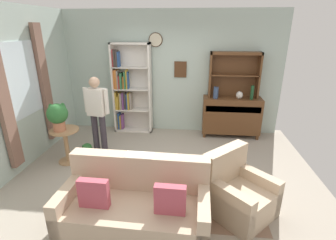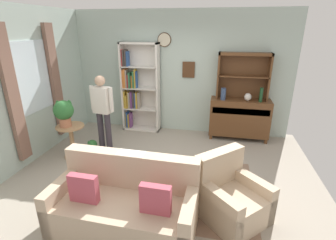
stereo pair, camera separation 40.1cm
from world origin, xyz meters
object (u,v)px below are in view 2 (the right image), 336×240
at_px(sideboard_hutch, 244,70).
at_px(potted_plant_large, 64,112).
at_px(bookshelf, 137,89).
at_px(vase_tall, 223,94).
at_px(potted_plant_small, 92,145).
at_px(person_reading, 102,108).
at_px(armchair_floral, 231,198).
at_px(plant_stand, 72,138).
at_px(couch_floral, 126,204).
at_px(bottle_wine, 261,95).
at_px(sideboard, 239,117).
at_px(coffee_table, 148,169).
at_px(vase_round, 248,97).
at_px(book_stack, 140,159).

xyz_separation_m(sideboard_hutch, potted_plant_large, (-3.27, -1.73, -0.61)).
bearing_deg(bookshelf, vase_tall, -4.61).
bearing_deg(potted_plant_small, person_reading, 36.43).
height_order(armchair_floral, plant_stand, armchair_floral).
bearing_deg(potted_plant_small, couch_floral, -51.82).
distance_m(vase_tall, bottle_wine, 0.78).
bearing_deg(vase_tall, armchair_floral, -86.49).
distance_m(sideboard, bottle_wine, 0.69).
xyz_separation_m(vase_tall, armchair_floral, (0.16, -2.59, -0.76)).
distance_m(potted_plant_large, coffee_table, 1.99).
distance_m(vase_tall, potted_plant_small, 2.98).
height_order(armchair_floral, person_reading, person_reading).
bearing_deg(vase_round, potted_plant_large, -155.40).
height_order(potted_plant_large, potted_plant_small, potted_plant_large).
relative_size(armchair_floral, coffee_table, 1.35).
bearing_deg(vase_tall, couch_floral, -110.98).
bearing_deg(plant_stand, vase_tall, 27.99).
bearing_deg(sideboard, potted_plant_small, -155.74).
xyz_separation_m(vase_tall, plant_stand, (-2.83, -1.50, -0.64)).
bearing_deg(armchair_floral, sideboard_hutch, 85.24).
xyz_separation_m(potted_plant_large, potted_plant_small, (0.33, 0.30, -0.80)).
distance_m(potted_plant_small, book_stack, 1.62).
bearing_deg(armchair_floral, vase_round, 82.09).
distance_m(coffee_table, book_stack, 0.19).
distance_m(bookshelf, sideboard_hutch, 2.47).
relative_size(bookshelf, armchair_floral, 1.94).
height_order(bottle_wine, plant_stand, bottle_wine).
xyz_separation_m(bookshelf, book_stack, (0.79, -2.30, -0.57)).
relative_size(plant_stand, person_reading, 0.42).
height_order(sideboard_hutch, couch_floral, sideboard_hutch).
height_order(bookshelf, potted_plant_small, bookshelf).
xyz_separation_m(bookshelf, potted_plant_large, (-0.86, -1.71, -0.08)).
bearing_deg(couch_floral, vase_tall, 69.02).
bearing_deg(bookshelf, coffee_table, -68.63).
distance_m(sideboard, couch_floral, 3.47).
relative_size(bookshelf, person_reading, 1.35).
height_order(couch_floral, armchair_floral, couch_floral).
relative_size(vase_round, couch_floral, 0.09).
bearing_deg(sideboard_hutch, vase_round, -53.52).
distance_m(bookshelf, couch_floral, 3.38).
relative_size(sideboard, book_stack, 6.19).
relative_size(sideboard_hutch, bottle_wine, 3.59).
height_order(armchair_floral, potted_plant_small, armchair_floral).
bearing_deg(sideboard, person_reading, -156.85).
bearing_deg(couch_floral, plant_stand, 137.70).
distance_m(vase_round, bottle_wine, 0.27).
height_order(couch_floral, potted_plant_small, couch_floral).
xyz_separation_m(sideboard_hutch, armchair_floral, (-0.23, -2.78, -1.27)).
distance_m(sideboard, plant_stand, 3.58).
bearing_deg(potted_plant_large, bottle_wine, 22.74).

